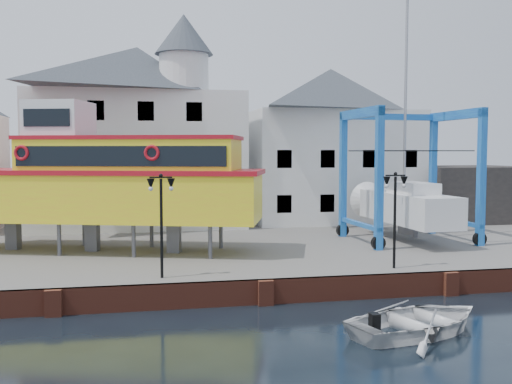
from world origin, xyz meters
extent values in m
plane|color=black|center=(0.00, 0.00, 0.00)|extent=(140.00, 140.00, 0.00)
cube|color=slate|center=(0.00, 11.00, 0.50)|extent=(44.00, 22.00, 1.00)
cube|color=maroon|center=(0.00, 0.12, 0.50)|extent=(44.00, 0.25, 1.00)
cube|color=maroon|center=(-8.00, -0.05, 0.50)|extent=(0.60, 0.36, 1.00)
cube|color=maroon|center=(0.00, -0.05, 0.50)|extent=(0.60, 0.36, 1.00)
cube|color=maroon|center=(8.00, -0.05, 0.50)|extent=(0.60, 0.36, 1.00)
cube|color=white|center=(-5.00, 18.50, 5.50)|extent=(14.00, 8.00, 9.00)
pyramid|color=#323740|center=(-5.00, 18.50, 11.60)|extent=(14.00, 8.00, 3.20)
cube|color=black|center=(-10.50, 14.54, 2.60)|extent=(1.00, 0.08, 1.20)
cube|color=black|center=(-7.50, 14.54, 2.60)|extent=(1.00, 0.08, 1.20)
cube|color=black|center=(-4.50, 14.54, 2.60)|extent=(1.00, 0.08, 1.20)
cube|color=black|center=(-1.50, 14.54, 2.60)|extent=(1.00, 0.08, 1.20)
cube|color=black|center=(-10.50, 14.54, 5.60)|extent=(1.00, 0.08, 1.20)
cube|color=black|center=(-7.50, 14.54, 5.60)|extent=(1.00, 0.08, 1.20)
cube|color=black|center=(-4.50, 14.54, 5.60)|extent=(1.00, 0.08, 1.20)
cube|color=black|center=(-1.50, 14.54, 5.60)|extent=(1.00, 0.08, 1.20)
cube|color=black|center=(-10.50, 14.54, 8.60)|extent=(1.00, 0.08, 1.20)
cube|color=black|center=(-7.50, 14.54, 8.60)|extent=(1.00, 0.08, 1.20)
cube|color=black|center=(-4.50, 14.54, 8.60)|extent=(1.00, 0.08, 1.20)
cube|color=black|center=(-1.50, 14.54, 8.60)|extent=(1.00, 0.08, 1.20)
cylinder|color=white|center=(-2.00, 16.10, 11.20)|extent=(3.20, 3.20, 2.40)
cone|color=#323740|center=(-2.00, 16.10, 13.70)|extent=(3.80, 3.80, 2.60)
cube|color=white|center=(9.00, 19.00, 5.00)|extent=(12.00, 8.00, 8.00)
pyramid|color=#323740|center=(9.00, 19.00, 10.60)|extent=(12.00, 8.00, 3.20)
cube|color=black|center=(4.50, 15.04, 2.60)|extent=(1.00, 0.08, 1.20)
cube|color=black|center=(7.50, 15.04, 2.60)|extent=(1.00, 0.08, 1.20)
cube|color=black|center=(10.50, 15.04, 2.60)|extent=(1.00, 0.08, 1.20)
cube|color=black|center=(13.50, 15.04, 2.60)|extent=(1.00, 0.08, 1.20)
cube|color=black|center=(4.50, 15.04, 5.60)|extent=(1.00, 0.08, 1.20)
cube|color=black|center=(7.50, 15.04, 5.60)|extent=(1.00, 0.08, 1.20)
cube|color=black|center=(10.50, 15.04, 5.60)|extent=(1.00, 0.08, 1.20)
cube|color=black|center=(13.50, 15.04, 5.60)|extent=(1.00, 0.08, 1.20)
cube|color=black|center=(19.00, 17.00, 3.00)|extent=(8.00, 7.00, 4.00)
cylinder|color=black|center=(-4.00, 1.20, 3.00)|extent=(0.12, 0.12, 4.00)
cube|color=black|center=(-4.00, 1.20, 5.05)|extent=(0.90, 0.06, 0.06)
sphere|color=black|center=(-4.00, 1.20, 5.12)|extent=(0.16, 0.16, 0.16)
cone|color=black|center=(-4.40, 1.20, 4.78)|extent=(0.32, 0.32, 0.45)
sphere|color=white|center=(-4.40, 1.20, 4.60)|extent=(0.18, 0.18, 0.18)
cone|color=black|center=(-3.60, 1.20, 4.78)|extent=(0.32, 0.32, 0.45)
sphere|color=white|center=(-3.60, 1.20, 4.60)|extent=(0.18, 0.18, 0.18)
cylinder|color=black|center=(6.00, 1.20, 3.00)|extent=(0.12, 0.12, 4.00)
cube|color=black|center=(6.00, 1.20, 5.05)|extent=(0.90, 0.06, 0.06)
sphere|color=black|center=(6.00, 1.20, 5.12)|extent=(0.16, 0.16, 0.16)
cone|color=black|center=(5.60, 1.20, 4.78)|extent=(0.32, 0.32, 0.45)
sphere|color=white|center=(5.60, 1.20, 4.60)|extent=(0.18, 0.18, 0.18)
cone|color=black|center=(6.40, 1.20, 4.78)|extent=(0.32, 0.32, 0.45)
sphere|color=white|center=(6.40, 1.20, 4.60)|extent=(0.18, 0.18, 0.18)
cylinder|color=#59595E|center=(-11.44, 11.12, 1.80)|extent=(0.25, 0.25, 1.60)
cylinder|color=#59595E|center=(-8.76, 7.15, 1.80)|extent=(0.25, 0.25, 1.60)
cylinder|color=#59595E|center=(-7.87, 10.01, 1.80)|extent=(0.25, 0.25, 1.60)
cylinder|color=#59595E|center=(-5.19, 6.04, 1.80)|extent=(0.25, 0.25, 1.60)
cylinder|color=#59595E|center=(-4.30, 8.90, 1.80)|extent=(0.25, 0.25, 1.60)
cylinder|color=#59595E|center=(-1.62, 4.93, 1.80)|extent=(0.25, 0.25, 1.60)
cylinder|color=#59595E|center=(-0.73, 7.79, 1.80)|extent=(0.25, 0.25, 1.60)
cube|color=#59595E|center=(-11.38, 9.53, 1.80)|extent=(0.77, 0.70, 1.60)
cube|color=#59595E|center=(-7.30, 8.26, 1.80)|extent=(0.77, 0.70, 1.60)
cube|color=#59595E|center=(-3.22, 6.99, 1.80)|extent=(0.77, 0.70, 1.60)
cube|color=yellow|center=(-6.28, 7.94, 3.78)|extent=(15.49, 8.32, 2.35)
cube|color=#B2111D|center=(-6.28, 7.94, 5.06)|extent=(15.85, 8.58, 0.24)
cube|color=yellow|center=(-5.26, 7.63, 5.81)|extent=(11.28, 6.64, 1.71)
cube|color=black|center=(-5.81, 5.86, 5.86)|extent=(9.81, 3.10, 0.96)
cube|color=black|center=(-4.71, 9.39, 5.86)|extent=(9.81, 3.10, 0.96)
cube|color=#B2111D|center=(-5.26, 7.63, 6.76)|extent=(11.52, 6.81, 0.19)
cube|color=white|center=(-8.83, 8.74, 7.63)|extent=(3.48, 3.48, 1.94)
cube|color=black|center=(-9.25, 7.38, 7.72)|extent=(2.25, 0.75, 0.85)
torus|color=#B2111D|center=(-10.41, 7.24, 6.02)|extent=(0.76, 0.37, 0.75)
torus|color=#B2111D|center=(-4.29, 5.34, 6.02)|extent=(0.76, 0.37, 0.75)
cube|color=#103BB0|center=(7.18, 5.66, 4.68)|extent=(0.38, 0.38, 7.36)
cylinder|color=black|center=(7.18, 5.66, 1.37)|extent=(0.75, 0.29, 0.74)
cube|color=#103BB0|center=(6.99, 10.54, 4.68)|extent=(0.38, 0.38, 7.36)
cylinder|color=black|center=(6.99, 10.54, 1.37)|extent=(0.75, 0.29, 0.74)
cube|color=#103BB0|center=(13.12, 5.89, 4.68)|extent=(0.38, 0.38, 7.36)
cylinder|color=black|center=(13.12, 5.89, 1.37)|extent=(0.75, 0.29, 0.74)
cube|color=#103BB0|center=(12.93, 10.77, 4.68)|extent=(0.38, 0.38, 7.36)
cylinder|color=black|center=(12.93, 10.77, 1.37)|extent=(0.75, 0.29, 0.74)
cube|color=#103BB0|center=(7.08, 8.10, 8.18)|extent=(0.57, 5.27, 0.52)
cube|color=#103BB0|center=(7.08, 8.10, 2.05)|extent=(0.46, 5.26, 0.22)
cube|color=#103BB0|center=(13.02, 8.33, 8.18)|extent=(0.57, 5.27, 0.52)
cube|color=#103BB0|center=(13.02, 8.33, 2.05)|extent=(0.46, 5.26, 0.22)
cube|color=#103BB0|center=(9.96, 10.66, 8.18)|extent=(6.32, 0.61, 0.37)
cube|color=white|center=(10.05, 8.22, 2.89)|extent=(2.72, 7.97, 1.68)
cone|color=white|center=(9.87, 12.89, 2.89)|extent=(2.48, 1.78, 2.42)
cube|color=#59595E|center=(10.05, 8.22, 1.68)|extent=(0.33, 1.90, 0.74)
cube|color=white|center=(10.07, 7.69, 4.05)|extent=(1.80, 3.22, 0.63)
cylinder|color=#99999E|center=(10.03, 8.74, 9.52)|extent=(0.17, 0.17, 11.57)
cube|color=black|center=(10.13, 6.33, 6.13)|extent=(5.71, 0.34, 0.05)
cube|color=black|center=(9.98, 10.11, 6.13)|extent=(5.71, 0.34, 0.05)
imported|color=white|center=(4.34, -4.42, 0.00)|extent=(6.18, 5.21, 1.09)
camera|label=1|loc=(-4.65, -21.74, 6.05)|focal=40.00mm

